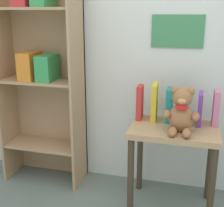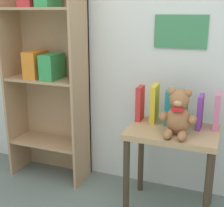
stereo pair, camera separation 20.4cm
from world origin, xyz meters
The scene contains 10 objects.
wall_back centered at (0.00, 1.50, 1.25)m, with size 4.80×0.07×2.50m.
bookshelf_side centered at (-0.75, 1.34, 0.86)m, with size 0.58×0.28×1.54m.
display_table centered at (0.21, 1.18, 0.46)m, with size 0.54×0.38×0.56m.
teddy_bear centered at (0.25, 1.10, 0.69)m, with size 0.21×0.19×0.27m.
book_standing_red centered at (-0.03, 1.28, 0.67)m, with size 0.03×0.11×0.23m, color red.
book_standing_yellow centered at (0.07, 1.28, 0.68)m, with size 0.03×0.15×0.24m, color gold.
book_standing_teal centered at (0.16, 1.28, 0.67)m, with size 0.04×0.12×0.22m, color teal.
book_standing_green centered at (0.26, 1.28, 0.65)m, with size 0.03×0.14×0.18m, color #33934C.
book_standing_purple centered at (0.36, 1.26, 0.66)m, with size 0.03×0.13×0.21m, color purple.
book_standing_pink centered at (0.45, 1.29, 0.67)m, with size 0.03×0.12×0.22m, color #D17093.
Camera 1 is at (0.31, -0.66, 1.25)m, focal length 50.00 mm.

